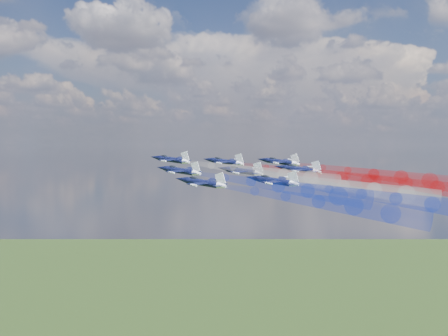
% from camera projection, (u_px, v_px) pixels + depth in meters
% --- Properties ---
extents(jet_lead, '(15.79, 13.52, 5.81)m').
position_uv_depth(jet_lead, '(171.00, 160.00, 146.97)').
color(jet_lead, black).
extents(trail_lead, '(42.72, 12.42, 9.21)m').
position_uv_depth(trail_lead, '(258.00, 172.00, 133.68)').
color(trail_lead, white).
extents(jet_inner_left, '(15.79, 13.52, 5.81)m').
position_uv_depth(jet_inner_left, '(180.00, 171.00, 132.42)').
color(jet_inner_left, black).
extents(trail_inner_left, '(42.72, 12.42, 9.21)m').
position_uv_depth(trail_inner_left, '(278.00, 186.00, 119.13)').
color(trail_inner_left, blue).
extents(jet_inner_right, '(15.79, 13.52, 5.81)m').
position_uv_depth(jet_inner_right, '(225.00, 162.00, 149.41)').
color(jet_inner_right, black).
extents(trail_inner_right, '(42.72, 12.42, 9.21)m').
position_uv_depth(trail_inner_right, '(315.00, 174.00, 136.13)').
color(trail_inner_right, red).
extents(jet_outer_left, '(15.79, 13.52, 5.81)m').
position_uv_depth(jet_outer_left, '(202.00, 183.00, 116.70)').
color(jet_outer_left, black).
extents(trail_outer_left, '(42.72, 12.42, 9.21)m').
position_uv_depth(trail_outer_left, '(318.00, 202.00, 103.42)').
color(trail_outer_left, blue).
extents(jet_center_third, '(15.79, 13.52, 5.81)m').
position_uv_depth(jet_center_third, '(242.00, 171.00, 135.89)').
color(jet_center_third, black).
extents(trail_center_third, '(42.72, 12.42, 9.21)m').
position_uv_depth(trail_center_third, '(344.00, 186.00, 122.61)').
color(trail_center_third, white).
extents(jet_outer_right, '(15.79, 13.52, 5.81)m').
position_uv_depth(jet_outer_right, '(280.00, 162.00, 152.16)').
color(jet_outer_right, black).
extents(trail_outer_right, '(42.72, 12.42, 9.21)m').
position_uv_depth(trail_outer_right, '(374.00, 174.00, 138.88)').
color(trail_outer_right, red).
extents(jet_rear_left, '(15.79, 13.52, 5.81)m').
position_uv_depth(jet_rear_left, '(274.00, 181.00, 119.62)').
color(jet_rear_left, black).
extents(trail_rear_left, '(42.72, 12.42, 9.21)m').
position_uv_depth(trail_rear_left, '(396.00, 199.00, 106.34)').
color(trail_rear_left, blue).
extents(jet_rear_right, '(15.79, 13.52, 5.81)m').
position_uv_depth(jet_rear_right, '(299.00, 169.00, 137.78)').
color(jet_rear_right, black).
extents(trail_rear_right, '(42.72, 12.42, 9.21)m').
position_uv_depth(trail_rear_right, '(406.00, 184.00, 124.50)').
color(trail_rear_right, red).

